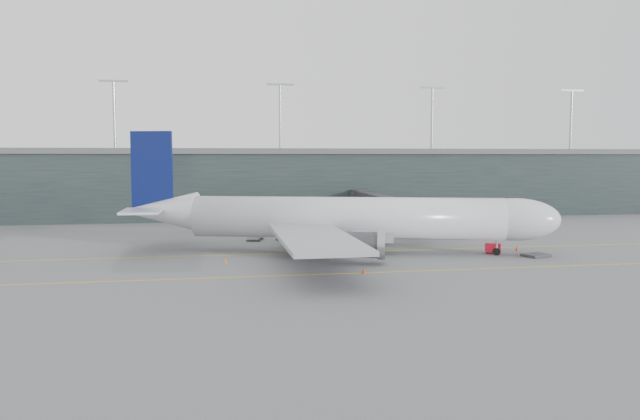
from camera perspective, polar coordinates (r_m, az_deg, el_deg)
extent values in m
plane|color=#55555A|center=(91.07, -3.24, -3.60)|extent=(320.00, 320.00, 0.00)
cube|color=gold|center=(87.15, -2.92, -3.98)|extent=(160.00, 0.25, 0.02)
cube|color=gold|center=(71.53, -1.28, -5.94)|extent=(160.00, 0.25, 0.02)
cube|color=gold|center=(111.37, -1.94, -2.03)|extent=(0.25, 60.00, 0.02)
cube|color=#1D2727|center=(147.95, -5.99, 2.38)|extent=(240.00, 35.00, 14.00)
cube|color=#4F5254|center=(147.81, -6.01, 5.32)|extent=(240.00, 36.00, 1.20)
cylinder|color=#9E9EA3|center=(138.99, -18.29, 8.18)|extent=(0.60, 0.60, 14.00)
cylinder|color=#9E9EA3|center=(138.59, -3.65, 8.43)|extent=(0.60, 0.60, 14.00)
cylinder|color=#9E9EA3|center=(146.77, 10.20, 8.17)|extent=(0.60, 0.60, 14.00)
cylinder|color=#9E9EA3|center=(162.26, 21.97, 7.57)|extent=(0.60, 0.60, 14.00)
cylinder|color=silver|center=(87.06, 2.44, -0.71)|extent=(42.89, 17.75, 5.80)
ellipsoid|color=silver|center=(88.54, 17.40, -0.83)|extent=(13.32, 9.01, 5.80)
cone|color=silver|center=(92.66, -14.23, -0.11)|extent=(11.44, 8.25, 5.56)
cube|color=#95979D|center=(87.37, 1.82, -2.17)|extent=(15.67, 8.72, 1.87)
cube|color=black|center=(89.22, 19.65, -0.25)|extent=(2.77, 3.27, 0.75)
cube|color=#95979D|center=(73.08, -0.52, -2.52)|extent=(8.64, 27.18, 0.51)
cylinder|color=#37383C|center=(78.45, 3.36, -3.19)|extent=(7.20, 4.99, 3.27)
cube|color=#95979D|center=(101.74, 1.41, -0.42)|extent=(21.66, 27.39, 0.51)
cylinder|color=#37383C|center=(96.05, 3.90, -1.70)|extent=(7.20, 4.99, 3.27)
cube|color=#09134E|center=(92.85, -15.12, 3.52)|extent=(5.96, 2.17, 11.22)
cube|color=silver|center=(88.19, -15.98, -0.09)|extent=(5.36, 8.54, 0.33)
cube|color=silver|center=(97.75, -13.70, 0.43)|extent=(8.78, 9.86, 0.33)
cylinder|color=black|center=(88.66, 15.84, -3.68)|extent=(1.09, 0.65, 1.03)
cylinder|color=#9E9EA3|center=(88.56, 15.85, -3.23)|extent=(0.28, 0.28, 2.43)
cylinder|color=black|center=(83.51, -0.35, -3.95)|extent=(1.30, 0.79, 1.22)
cylinder|color=black|center=(92.33, 0.30, -3.10)|extent=(1.30, 0.79, 1.22)
cube|color=#2C2C31|center=(96.49, 9.20, -0.24)|extent=(3.16, 3.55, 2.75)
cube|color=#2C2C31|center=(104.18, 7.70, 0.16)|extent=(2.50, 12.78, 2.46)
cube|color=#2C2C31|center=(116.36, 5.75, 0.67)|extent=(2.74, 12.78, 2.55)
cube|color=#2C2C31|center=(128.65, 4.17, 1.08)|extent=(2.99, 12.78, 2.65)
cylinder|color=#9E9EA3|center=(105.13, 7.56, -1.47)|extent=(0.49, 0.49, 3.73)
cube|color=#37383C|center=(105.31, 7.55, -2.29)|extent=(1.97, 1.48, 0.69)
cylinder|color=#2C2C31|center=(134.06, 3.62, 1.24)|extent=(3.93, 3.93, 2.95)
cylinder|color=#2C2C31|center=(134.30, 3.61, -0.10)|extent=(1.77, 1.77, 3.54)
cube|color=red|center=(90.25, 15.52, -3.35)|extent=(2.34, 1.91, 1.19)
cylinder|color=black|center=(89.82, 15.07, -3.77)|extent=(0.39, 0.26, 0.37)
cylinder|color=black|center=(89.96, 16.00, -3.78)|extent=(0.39, 0.26, 0.37)
cylinder|color=black|center=(90.72, 15.02, -3.68)|extent=(0.39, 0.26, 0.37)
cylinder|color=black|center=(90.86, 15.95, -3.69)|extent=(0.39, 0.26, 0.37)
cube|color=#333337|center=(89.23, 19.15, -3.92)|extent=(3.94, 3.53, 0.33)
cube|color=#37383C|center=(100.23, -6.07, -2.75)|extent=(2.55, 2.23, 0.22)
cube|color=#ACB3B8|center=(100.10, -6.07, -2.19)|extent=(2.10, 2.02, 1.64)
cube|color=navy|center=(100.00, -6.08, -1.70)|extent=(2.16, 2.08, 0.09)
cube|color=#37383C|center=(102.47, -5.71, -2.59)|extent=(1.80, 1.45, 0.18)
cube|color=#A7ACB3|center=(102.37, -5.71, -2.15)|extent=(1.44, 1.36, 1.33)
cube|color=navy|center=(102.28, -5.71, -1.77)|extent=(1.49, 1.40, 0.07)
cube|color=#37383C|center=(100.80, -3.38, -2.69)|extent=(2.44, 2.12, 0.21)
cube|color=silver|center=(100.68, -3.38, -2.15)|extent=(2.00, 1.92, 1.58)
cube|color=navy|center=(100.58, -3.39, -1.69)|extent=(2.07, 1.99, 0.08)
cone|color=#E73D0C|center=(93.57, 17.55, -3.36)|extent=(0.48, 0.48, 0.76)
cone|color=red|center=(72.42, 4.02, -5.55)|extent=(0.43, 0.43, 0.68)
cone|color=#E74F0C|center=(102.72, 2.16, -2.45)|extent=(0.39, 0.39, 0.62)
cone|color=orange|center=(80.39, -8.64, -4.56)|extent=(0.41, 0.41, 0.65)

